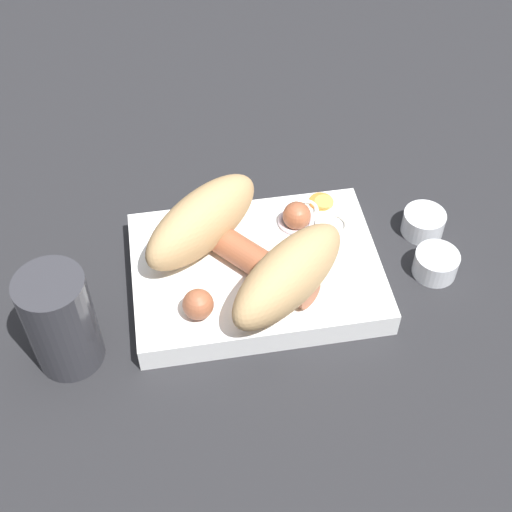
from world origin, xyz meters
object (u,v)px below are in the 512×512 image
object	(u,v)px
sausage	(250,258)
drink_glass	(61,321)
food_tray	(256,272)
condiment_cup_near	(435,264)
condiment_cup_far	(423,224)
bread_roll	(244,247)

from	to	relation	value
sausage	drink_glass	distance (m)	0.19
food_tray	condiment_cup_near	distance (m)	0.18
condiment_cup_far	drink_glass	world-z (taller)	drink_glass
food_tray	condiment_cup_far	xyz separation A→B (m)	(-0.19, -0.04, -0.00)
sausage	condiment_cup_near	world-z (taller)	sausage
bread_roll	condiment_cup_near	world-z (taller)	bread_roll
sausage	condiment_cup_far	xyz separation A→B (m)	(-0.19, -0.04, -0.03)
food_tray	condiment_cup_far	world-z (taller)	food_tray
bread_roll	drink_glass	world-z (taller)	drink_glass
condiment_cup_far	sausage	bearing A→B (deg)	12.64
food_tray	condiment_cup_near	xyz separation A→B (m)	(-0.18, 0.02, -0.00)
sausage	condiment_cup_far	distance (m)	0.20
condiment_cup_near	condiment_cup_far	size ratio (longest dim) A/B	1.00
sausage	condiment_cup_near	size ratio (longest dim) A/B	3.14
food_tray	condiment_cup_far	bearing A→B (deg)	-168.39
bread_roll	condiment_cup_far	xyz separation A→B (m)	(-0.20, -0.04, -0.05)
bread_roll	condiment_cup_far	bearing A→B (deg)	-167.46
condiment_cup_near	condiment_cup_far	bearing A→B (deg)	-95.84
condiment_cup_far	condiment_cup_near	bearing A→B (deg)	84.16
sausage	condiment_cup_near	xyz separation A→B (m)	(-0.19, 0.01, -0.03)
condiment_cup_near	bread_roll	bearing A→B (deg)	-3.69
drink_glass	sausage	bearing A→B (deg)	-162.81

